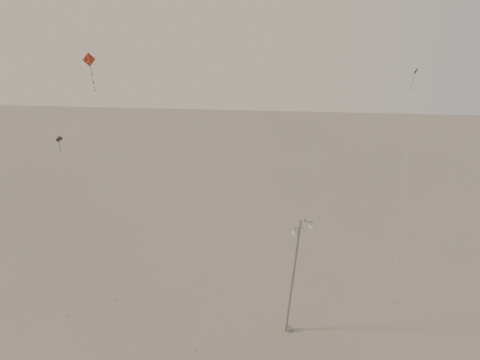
{
  "coord_description": "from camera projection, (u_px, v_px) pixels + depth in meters",
  "views": [
    {
      "loc": [
        -0.58,
        -19.31,
        22.02
      ],
      "look_at": [
        -2.94,
        5.0,
        11.63
      ],
      "focal_mm": 28.0,
      "sensor_mm": 36.0,
      "label": 1
    }
  ],
  "objects": [
    {
      "name": "street_lamp",
      "position": [
        295.0,
        275.0,
        26.82
      ],
      "size": [
        1.66,
        0.62,
        9.86
      ],
      "color": "gray",
      "rests_on": "ground"
    },
    {
      "name": "kite_1",
      "position": [
        294.0,
        23.0,
        26.79
      ],
      "size": [
        8.8,
        13.49,
        30.21
      ],
      "rotation": [
        0.0,
        0.0,
        -1.06
      ],
      "color": "#2A2723",
      "rests_on": "ground"
    },
    {
      "name": "kite_3",
      "position": [
        114.0,
        136.0,
        21.73
      ],
      "size": [
        5.51,
        2.4,
        20.46
      ],
      "rotation": [
        0.0,
        0.0,
        0.16
      ],
      "color": "maroon",
      "rests_on": "ground"
    },
    {
      "name": "kite_4",
      "position": [
        410.0,
        126.0,
        32.46
      ],
      "size": [
        1.87,
        9.26,
        18.33
      ],
      "rotation": [
        0.0,
        0.0,
        1.32
      ],
      "color": "#2A2723",
      "rests_on": "ground"
    },
    {
      "name": "kite_5",
      "position": [
        286.0,
        14.0,
        36.67
      ],
      "size": [
        7.66,
        5.87,
        28.93
      ],
      "rotation": [
        0.0,
        0.0,
        -1.41
      ],
      "color": "maroon",
      "rests_on": "ground"
    },
    {
      "name": "kite_6",
      "position": [
        61.0,
        184.0,
        30.39
      ],
      "size": [
        1.57,
        5.96,
        13.46
      ],
      "rotation": [
        0.0,
        0.0,
        0.96
      ],
      "color": "#2A2723",
      "rests_on": "ground"
    }
  ]
}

